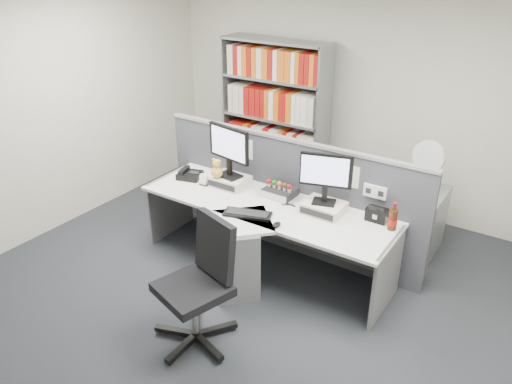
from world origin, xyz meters
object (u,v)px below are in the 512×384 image
Objects in this scene: monitor_left at (229,147)px; shelving_unit at (274,121)px; monitor_right at (326,174)px; office_chair at (201,280)px; desk_phone at (189,175)px; speaker at (377,215)px; desk at (253,237)px; desktop_pc at (280,192)px; desk_fan at (428,160)px; desk_calendar at (204,181)px; mouse at (277,225)px; filing_cabinet at (418,221)px; keyboard at (248,214)px; cola_bottle at (393,220)px.

shelving_unit is (-0.35, 1.46, -0.17)m from monitor_left.
monitor_right is 0.46× the size of office_chair.
speaker is (2.06, 0.21, 0.03)m from desk_phone.
monitor_left is 1.11× the size of monitor_right.
desk is 4.76× the size of monitor_left.
office_chair reaches higher than desk.
desktop_pc is 0.54× the size of desk_fan.
desk_phone is (-1.05, -0.17, -0.00)m from desktop_pc.
desk_calendar is 0.21× the size of desk_fan.
filing_cabinet is (0.88, 1.49, -0.39)m from mouse.
shelving_unit is 2.24m from filing_cabinet.
speaker is at bearing 40.09° from mouse.
desk_fan reaches higher than keyboard.
desktop_pc is at bearing 118.37° from mouse.
speaker is 0.28× the size of filing_cabinet.
desktop_pc is 1.18m from cola_bottle.
filing_cabinet is 0.65× the size of office_chair.
desk_phone is 1.48× the size of speaker.
monitor_right reaches higher than keyboard.
shelving_unit is (-2.10, 1.42, 0.16)m from cola_bottle.
monitor_left is 0.78× the size of filing_cabinet.
monitor_left reaches higher than desk_calendar.
keyboard is 1.66× the size of desk_phone.
monitor_left reaches higher than filing_cabinet.
office_chair is (-1.07, -1.37, -0.25)m from cola_bottle.
desk_fan is (0.88, 1.49, 0.31)m from mouse.
desktop_pc reaches higher than desk.
keyboard is 1.79× the size of cola_bottle.
desk is 3.71× the size of filing_cabinet.
speaker is 0.73× the size of cola_bottle.
shelving_unit is at bearing 115.96° from desk.
cola_bottle reaches higher than desk_phone.
desk_fan is at bearing 30.12° from monitor_left.
office_chair is at bearing -46.76° from desk_phone.
monitor_left is at bearing -76.57° from shelving_unit.
shelving_unit is at bearing 114.78° from keyboard.
monitor_left reaches higher than desk_fan.
keyboard is at bearing -129.83° from desk_fan.
desk_fan is (2.10, -0.45, 0.08)m from shelving_unit.
filing_cabinet is at bearing 38.58° from desktop_pc.
speaker is at bearing 28.33° from keyboard.
filing_cabinet is (1.75, 1.02, -0.80)m from monitor_left.
monitor_left is at bearing -172.37° from desktop_pc.
desk_fan reaches higher than desktop_pc.
monitor_left is 1.14× the size of keyboard.
mouse is 0.93m from speaker.
keyboard is 4.66× the size of mouse.
filing_cabinet is at bearing 49.39° from desk.
desk_fan is (1.18, 0.94, 0.29)m from desktop_pc.
office_chair reaches higher than desk_phone.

